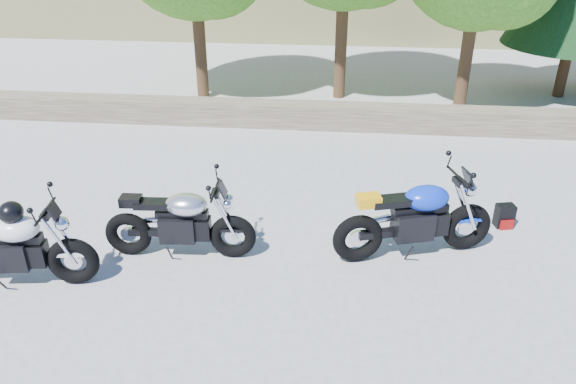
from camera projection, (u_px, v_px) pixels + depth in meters
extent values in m
plane|color=gray|center=(265.00, 279.00, 7.21)|extent=(90.00, 90.00, 0.00)
cube|color=#4D4233|center=(300.00, 115.00, 11.95)|extent=(22.00, 0.55, 0.50)
cylinder|color=#382314|center=(199.00, 35.00, 13.08)|extent=(0.28, 0.28, 3.02)
cylinder|color=#382314|center=(342.00, 27.00, 13.06)|extent=(0.28, 0.28, 3.36)
cylinder|color=#382314|center=(468.00, 46.00, 12.39)|extent=(0.28, 0.28, 2.91)
cylinder|color=#382314|center=(567.00, 52.00, 13.39)|extent=(0.26, 0.26, 2.16)
torus|color=black|center=(233.00, 236.00, 7.53)|extent=(0.64, 0.19, 0.63)
torus|color=black|center=(129.00, 234.00, 7.58)|extent=(0.64, 0.19, 0.63)
cylinder|color=silver|center=(233.00, 236.00, 7.53)|extent=(0.22, 0.05, 0.22)
cylinder|color=silver|center=(129.00, 234.00, 7.58)|extent=(0.22, 0.05, 0.22)
cube|color=black|center=(178.00, 228.00, 7.50)|extent=(0.49, 0.32, 0.35)
cube|color=black|center=(182.00, 214.00, 7.40)|extent=(0.70, 0.19, 0.10)
ellipsoid|color=silver|center=(186.00, 205.00, 7.33)|extent=(0.59, 0.41, 0.30)
cube|color=black|center=(154.00, 204.00, 7.35)|extent=(0.50, 0.24, 0.09)
cube|color=black|center=(131.00, 201.00, 7.34)|extent=(0.29, 0.21, 0.13)
cylinder|color=black|center=(215.00, 190.00, 7.21)|extent=(0.07, 0.65, 0.03)
sphere|color=silver|center=(228.00, 202.00, 7.28)|extent=(0.18, 0.18, 0.18)
torus|color=black|center=(73.00, 261.00, 7.00)|extent=(0.67, 0.25, 0.65)
cylinder|color=silver|center=(73.00, 261.00, 7.00)|extent=(0.23, 0.07, 0.22)
cube|color=black|center=(10.00, 254.00, 6.92)|extent=(0.52, 0.37, 0.37)
cube|color=black|center=(12.00, 239.00, 6.82)|extent=(0.73, 0.25, 0.10)
ellipsoid|color=silver|center=(15.00, 228.00, 6.76)|extent=(0.63, 0.47, 0.31)
cylinder|color=black|center=(45.00, 211.00, 6.66)|extent=(0.12, 0.67, 0.03)
sphere|color=silver|center=(62.00, 223.00, 6.74)|extent=(0.18, 0.18, 0.18)
ellipsoid|color=black|center=(11.00, 212.00, 6.65)|extent=(0.32, 0.33, 0.27)
torus|color=black|center=(467.00, 227.00, 7.69)|extent=(0.71, 0.36, 0.69)
torus|color=black|center=(358.00, 238.00, 7.43)|extent=(0.71, 0.36, 0.69)
cylinder|color=silver|center=(467.00, 227.00, 7.69)|extent=(0.24, 0.11, 0.24)
cylinder|color=silver|center=(358.00, 238.00, 7.43)|extent=(0.24, 0.11, 0.24)
cube|color=black|center=(413.00, 224.00, 7.49)|extent=(0.59, 0.46, 0.39)
cube|color=black|center=(420.00, 208.00, 7.40)|extent=(0.77, 0.38, 0.11)
ellipsoid|color=#0C2FC2|center=(427.00, 198.00, 7.34)|extent=(0.71, 0.58, 0.33)
cube|color=black|center=(392.00, 201.00, 7.26)|extent=(0.59, 0.38, 0.10)
cube|color=#EDA00C|center=(368.00, 200.00, 7.18)|extent=(0.35, 0.29, 0.14)
cylinder|color=black|center=(460.00, 178.00, 7.30)|extent=(0.24, 0.69, 0.03)
sphere|color=silver|center=(470.00, 189.00, 7.41)|extent=(0.19, 0.19, 0.19)
cube|color=black|center=(504.00, 216.00, 8.30)|extent=(0.29, 0.24, 0.35)
cube|color=maroon|center=(507.00, 225.00, 8.25)|extent=(0.20, 0.08, 0.15)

